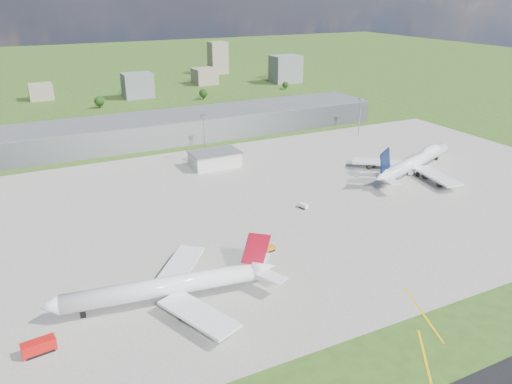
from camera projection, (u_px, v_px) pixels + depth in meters
name	position (u px, v px, depth m)	size (l,w,h in m)	color
ground	(170.00, 145.00, 315.11)	(1400.00, 1400.00, 0.00)	#2E5119
apron	(264.00, 205.00, 227.96)	(360.00, 190.00, 0.08)	gray
terminal	(163.00, 128.00, 324.74)	(300.00, 42.00, 15.00)	slate
ops_building	(215.00, 159.00, 276.25)	(26.00, 16.00, 8.00)	silver
mast_center	(204.00, 129.00, 283.55)	(3.50, 2.00, 25.90)	gray
mast_east	(360.00, 110.00, 328.97)	(3.50, 2.00, 25.90)	gray
airliner_red_twin	(170.00, 287.00, 155.26)	(72.64, 56.14, 19.95)	white
airliner_blue_quad	(416.00, 161.00, 267.82)	(76.81, 58.64, 20.83)	white
fire_truck	(39.00, 347.00, 134.12)	(9.09, 4.31, 3.85)	red
tug_yellow	(270.00, 249.00, 187.02)	(4.10, 2.73, 1.88)	orange
van_white_near	(303.00, 206.00, 223.67)	(3.13, 4.82, 2.31)	white
van_white_far	(412.00, 172.00, 264.84)	(5.62, 4.79, 2.63)	white
bldg_cw	(41.00, 92.00, 445.34)	(20.00, 18.00, 14.00)	gray
bldg_c	(138.00, 85.00, 451.99)	(26.00, 20.00, 22.00)	slate
bldg_ce	(205.00, 76.00, 519.34)	(22.00, 24.00, 16.00)	gray
bldg_e	(286.00, 69.00, 525.23)	(30.00, 22.00, 28.00)	slate
bldg_tall_e	(218.00, 58.00, 581.88)	(20.00, 18.00, 36.00)	gray
tree_c	(99.00, 101.00, 412.52)	(8.10, 8.10, 9.90)	#382314
tree_e	(203.00, 93.00, 445.66)	(7.65, 7.65, 9.35)	#382314
tree_far_e	(285.00, 85.00, 491.49)	(6.30, 6.30, 7.70)	#382314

